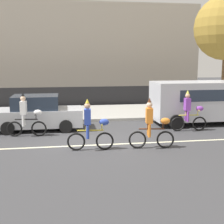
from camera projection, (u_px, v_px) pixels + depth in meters
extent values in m
plane|color=#38383A|center=(94.00, 142.00, 12.67)|extent=(80.00, 80.00, 0.00)
cube|color=beige|center=(95.00, 145.00, 12.18)|extent=(36.00, 0.14, 0.01)
cube|color=#9E9B93|center=(83.00, 113.00, 18.98)|extent=(60.00, 5.00, 0.15)
cube|color=black|center=(80.00, 97.00, 21.70)|extent=(40.00, 0.08, 1.40)
cube|color=#B2A899|center=(38.00, 52.00, 29.00)|extent=(28.00, 8.00, 7.94)
torus|color=black|center=(39.00, 129.00, 13.53)|extent=(0.67, 0.14, 0.67)
torus|color=black|center=(14.00, 129.00, 13.48)|extent=(0.67, 0.14, 0.67)
cylinder|color=black|center=(26.00, 119.00, 13.43)|extent=(0.97, 0.16, 0.05)
cylinder|color=black|center=(23.00, 117.00, 13.41)|extent=(0.04, 0.04, 0.18)
cylinder|color=black|center=(36.00, 117.00, 13.43)|extent=(0.04, 0.04, 0.23)
cylinder|color=black|center=(36.00, 114.00, 13.41)|extent=(0.09, 0.50, 0.03)
ellipsoid|color=white|center=(38.00, 112.00, 13.40)|extent=(0.38, 0.24, 0.24)
cube|color=white|center=(23.00, 108.00, 13.34)|extent=(0.27, 0.34, 0.56)
sphere|color=beige|center=(23.00, 98.00, 13.27)|extent=(0.22, 0.22, 0.22)
cone|color=black|center=(23.00, 94.00, 13.24)|extent=(0.14, 0.14, 0.16)
cylinder|color=white|center=(23.00, 121.00, 13.30)|extent=(0.11, 0.11, 0.48)
cylinder|color=white|center=(25.00, 120.00, 13.57)|extent=(0.11, 0.11, 0.48)
torus|color=black|center=(105.00, 141.00, 11.50)|extent=(0.67, 0.12, 0.67)
torus|color=black|center=(76.00, 142.00, 11.41)|extent=(0.67, 0.12, 0.67)
cylinder|color=gold|center=(90.00, 130.00, 11.39)|extent=(0.97, 0.12, 0.05)
cylinder|color=gold|center=(86.00, 128.00, 11.36)|extent=(0.04, 0.04, 0.18)
cylinder|color=gold|center=(102.00, 127.00, 11.40)|extent=(0.04, 0.04, 0.23)
cylinder|color=gold|center=(102.00, 124.00, 11.38)|extent=(0.07, 0.50, 0.03)
ellipsoid|color=#2D47B2|center=(104.00, 122.00, 11.38)|extent=(0.37, 0.23, 0.24)
cube|color=#2D47B2|center=(87.00, 117.00, 11.29)|extent=(0.26, 0.34, 0.56)
sphere|color=tan|center=(87.00, 106.00, 11.22)|extent=(0.22, 0.22, 0.22)
cone|color=gold|center=(87.00, 101.00, 11.19)|extent=(0.14, 0.14, 0.16)
cylinder|color=#2D47B2|center=(88.00, 132.00, 11.25)|extent=(0.11, 0.11, 0.48)
cylinder|color=#2D47B2|center=(88.00, 131.00, 11.52)|extent=(0.11, 0.11, 0.48)
torus|color=black|center=(165.00, 140.00, 11.70)|extent=(0.67, 0.16, 0.67)
torus|color=black|center=(137.00, 140.00, 11.68)|extent=(0.67, 0.16, 0.67)
cylinder|color=#4C2614|center=(152.00, 129.00, 11.62)|extent=(0.96, 0.18, 0.05)
cylinder|color=#4C2614|center=(148.00, 127.00, 11.60)|extent=(0.04, 0.04, 0.18)
cylinder|color=#4C2614|center=(163.00, 126.00, 11.61)|extent=(0.04, 0.04, 0.23)
cylinder|color=#4C2614|center=(163.00, 123.00, 11.59)|extent=(0.10, 0.50, 0.03)
ellipsoid|color=orange|center=(165.00, 121.00, 11.58)|extent=(0.38, 0.25, 0.24)
cube|color=orange|center=(149.00, 115.00, 11.53)|extent=(0.28, 0.35, 0.56)
sphere|color=beige|center=(149.00, 105.00, 11.47)|extent=(0.22, 0.22, 0.22)
cone|color=#4C2614|center=(150.00, 100.00, 11.43)|extent=(0.14, 0.14, 0.16)
cylinder|color=orange|center=(149.00, 131.00, 11.49)|extent=(0.11, 0.11, 0.48)
cylinder|color=orange|center=(148.00, 129.00, 11.76)|extent=(0.11, 0.11, 0.48)
torus|color=black|center=(199.00, 124.00, 14.56)|extent=(0.67, 0.10, 0.67)
torus|color=black|center=(178.00, 124.00, 14.45)|extent=(0.67, 0.10, 0.67)
cylinder|color=#E5D84C|center=(189.00, 115.00, 14.44)|extent=(0.97, 0.09, 0.05)
cylinder|color=#E5D84C|center=(186.00, 113.00, 14.40)|extent=(0.04, 0.04, 0.18)
cylinder|color=#E5D84C|center=(198.00, 113.00, 14.46)|extent=(0.04, 0.04, 0.23)
cylinder|color=#E5D84C|center=(198.00, 110.00, 14.44)|extent=(0.06, 0.50, 0.03)
ellipsoid|color=purple|center=(200.00, 109.00, 14.44)|extent=(0.37, 0.22, 0.24)
cube|color=purple|center=(187.00, 104.00, 14.34)|extent=(0.25, 0.33, 0.56)
sphere|color=tan|center=(188.00, 96.00, 14.27)|extent=(0.22, 0.22, 0.22)
cone|color=#E5D84C|center=(188.00, 92.00, 14.24)|extent=(0.14, 0.14, 0.16)
cylinder|color=purple|center=(188.00, 117.00, 14.29)|extent=(0.11, 0.11, 0.48)
cylinder|color=purple|center=(186.00, 115.00, 14.57)|extent=(0.11, 0.11, 0.48)
cube|color=silver|center=(201.00, 100.00, 15.98)|extent=(5.00, 2.00, 1.90)
cube|color=#283342|center=(209.00, 93.00, 15.99)|extent=(3.90, 2.02, 0.56)
cylinder|color=black|center=(221.00, 113.00, 17.37)|extent=(0.70, 0.22, 0.70)
cylinder|color=black|center=(176.00, 122.00, 14.90)|extent=(0.70, 0.22, 0.70)
cylinder|color=black|center=(163.00, 115.00, 16.85)|extent=(0.70, 0.22, 0.70)
cube|color=#B7BABF|center=(38.00, 117.00, 14.73)|extent=(4.10, 1.72, 0.80)
cube|color=#232D3D|center=(36.00, 102.00, 14.60)|extent=(2.10, 1.58, 0.64)
cylinder|color=black|center=(66.00, 126.00, 14.14)|extent=(0.60, 0.20, 0.60)
cylinder|color=black|center=(65.00, 119.00, 15.82)|extent=(0.60, 0.20, 0.60)
cylinder|color=black|center=(8.00, 128.00, 13.75)|extent=(0.60, 0.20, 0.60)
cylinder|color=black|center=(14.00, 121.00, 15.43)|extent=(0.60, 0.20, 0.60)
cylinder|color=brown|center=(223.00, 80.00, 20.18)|extent=(0.24, 0.24, 3.68)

